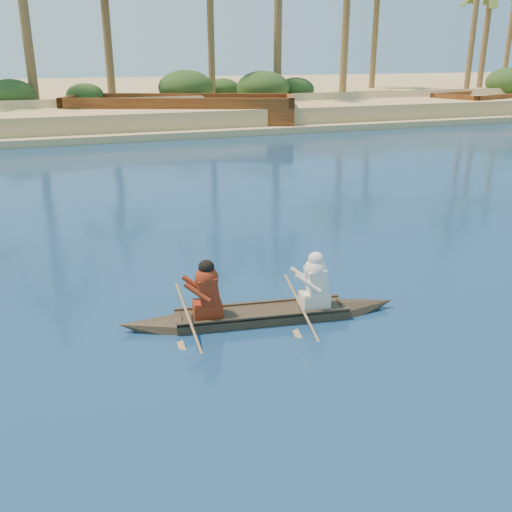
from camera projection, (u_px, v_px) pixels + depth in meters
name	position (u px, v px, depth m)	size (l,w,h in m)	color
ground	(59.00, 380.00, 7.81)	(160.00, 160.00, 0.00)	navy
sandy_embankment	(30.00, 100.00, 48.90)	(150.00, 51.00, 1.50)	tan
shrub_cluster	(30.00, 106.00, 35.14)	(100.00, 6.00, 2.40)	#1E3C16
canoe	(262.00, 306.00, 9.50)	(4.75, 1.35, 1.30)	#3F3322
barge_mid	(181.00, 115.00, 34.15)	(14.03, 9.12, 2.22)	brown
barge_right	(498.00, 105.00, 42.28)	(11.92, 6.73, 1.89)	brown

